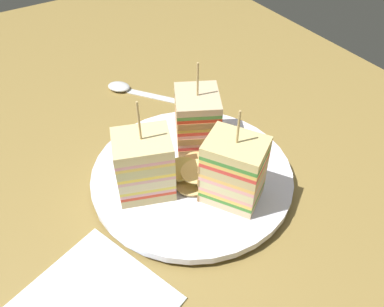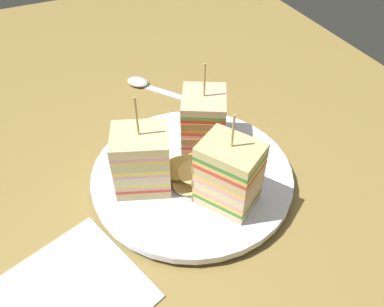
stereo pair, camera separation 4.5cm
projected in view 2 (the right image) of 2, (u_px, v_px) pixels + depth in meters
ground_plane at (192, 186)px, 49.35cm from camera, size 129.88×84.88×1.80cm
plate at (192, 175)px, 48.02cm from camera, size 24.46×24.46×1.75cm
sandwich_wedge_0 at (142, 160)px, 43.57cm from camera, size 7.06×7.65×12.25cm
sandwich_wedge_1 at (229, 174)px, 41.57cm from camera, size 7.83×7.40×12.05cm
sandwich_wedge_2 at (203, 120)px, 49.27cm from camera, size 7.99×7.62×11.51cm
chip_pile at (191, 172)px, 45.98cm from camera, size 7.38×7.34×2.75cm
spoon at (148, 86)px, 63.70cm from camera, size 13.50×10.88×1.00cm
napkin at (70, 294)px, 37.63cm from camera, size 16.60×16.53×0.50cm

